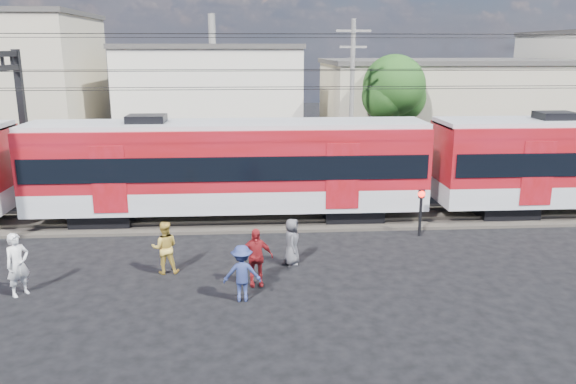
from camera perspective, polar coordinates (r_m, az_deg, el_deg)
The scene contains 16 objects.
ground at distance 16.23m, azimuth -5.97°, elevation -11.40°, with size 120.00×120.00×0.00m, color black.
track_bed at distance 23.67m, azimuth -5.27°, elevation -2.81°, with size 70.00×3.40×0.12m, color #2D2823.
rail_near at distance 22.92m, azimuth -5.33°, elevation -3.08°, with size 70.00×0.12×0.12m, color #59544C.
rail_far at distance 24.35m, azimuth -5.24°, elevation -2.02°, with size 70.00×0.12×0.12m, color #59544C.
commuter_train at distance 23.09m, azimuth -5.53°, elevation 2.74°, with size 50.30×3.08×4.17m.
catenary at distance 24.54m, azimuth -26.43°, elevation 8.47°, with size 70.00×9.30×7.52m.
building_midwest at distance 41.83m, azimuth -7.52°, elevation 9.65°, with size 12.24×12.24×7.30m.
building_mideast at distance 41.01m, azimuth 15.39°, elevation 8.47°, with size 16.32×10.20×6.30m.
utility_pole_mid at distance 30.17m, azimuth 6.49°, elevation 9.55°, with size 1.80×0.24×8.50m.
tree_near at distance 33.86m, azimuth 10.97°, elevation 10.13°, with size 3.82×3.64×6.72m.
pedestrian_a at distance 18.21m, azimuth -25.77°, elevation -6.66°, with size 0.69×0.45×1.90m, color silver.
pedestrian_b at distance 18.44m, azimuth -12.41°, elevation -5.53°, with size 0.84×0.65×1.73m, color gold.
pedestrian_c at distance 16.17m, azimuth -4.69°, elevation -8.22°, with size 1.08×0.62×1.67m, color navy.
pedestrian_d at distance 17.12m, azimuth -3.33°, elevation -6.62°, with size 1.07×0.44×1.82m, color maroon.
pedestrian_e at distance 18.75m, azimuth 0.40°, elevation -5.06°, with size 0.78×0.51×1.59m, color #48474C.
crossing_signal at distance 21.99m, azimuth 13.35°, elevation -1.19°, with size 0.27×0.27×1.84m.
Camera 1 is at (0.71, -14.60, 7.05)m, focal length 35.00 mm.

